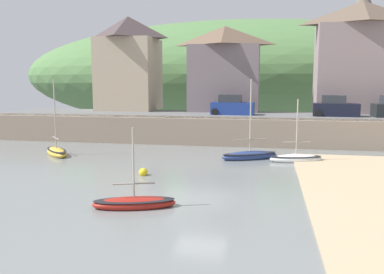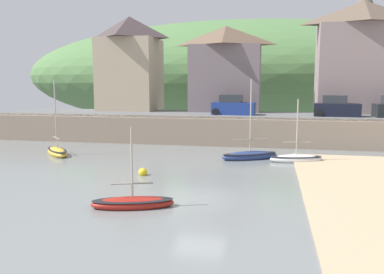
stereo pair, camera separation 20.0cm
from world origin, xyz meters
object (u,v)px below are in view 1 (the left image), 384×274
object	(u,v)px
parked_car_by_wall	(335,108)
waterfront_building_right	(360,57)
waterfront_building_centre	(225,68)
dinghy_open_wooden	(57,152)
waterfront_building_left	(129,63)
mooring_buoy	(143,172)
church_with_spire	(361,45)
sailboat_far_left	(250,155)
sailboat_tall_mast	(134,203)
parked_car_near_slipway	(232,106)
sailboat_nearest_shore	(296,158)

from	to	relation	value
parked_car_by_wall	waterfront_building_right	bearing A→B (deg)	61.97
waterfront_building_centre	dinghy_open_wooden	world-z (taller)	waterfront_building_centre
waterfront_building_left	dinghy_open_wooden	bearing A→B (deg)	-91.95
waterfront_building_centre	mooring_buoy	world-z (taller)	waterfront_building_centre
church_with_spire	parked_car_by_wall	size ratio (longest dim) A/B	3.29
waterfront_building_left	sailboat_far_left	distance (m)	21.64
waterfront_building_centre	mooring_buoy	bearing A→B (deg)	-97.23
sailboat_tall_mast	parked_car_by_wall	distance (m)	25.78
sailboat_far_left	sailboat_tall_mast	bearing A→B (deg)	-137.94
sailboat_tall_mast	parked_car_near_slipway	distance (m)	22.93
church_with_spire	sailboat_nearest_shore	distance (m)	22.44
church_with_spire	parked_car_near_slipway	size ratio (longest dim) A/B	3.30
sailboat_nearest_shore	waterfront_building_centre	bearing A→B (deg)	100.42
waterfront_building_centre	church_with_spire	bearing A→B (deg)	15.38
dinghy_open_wooden	sailboat_nearest_shore	size ratio (longest dim) A/B	1.31
mooring_buoy	waterfront_building_left	bearing A→B (deg)	111.13
waterfront_building_right	sailboat_tall_mast	world-z (taller)	waterfront_building_right
church_with_spire	sailboat_nearest_shore	xyz separation A→B (m)	(-7.77, -18.88, -9.31)
waterfront_building_left	waterfront_building_centre	xyz separation A→B (m)	(10.74, 0.00, -0.65)
waterfront_building_right	sailboat_nearest_shore	bearing A→B (deg)	-115.04
dinghy_open_wooden	parked_car_by_wall	world-z (taller)	dinghy_open_wooden
sailboat_tall_mast	waterfront_building_right	bearing A→B (deg)	44.15
waterfront_building_left	sailboat_nearest_shore	xyz separation A→B (m)	(17.51, -14.88, -7.40)
sailboat_nearest_shore	waterfront_building_left	bearing A→B (deg)	125.60
sailboat_nearest_shore	sailboat_far_left	distance (m)	3.30
waterfront_building_centre	waterfront_building_right	xyz separation A→B (m)	(13.72, 0.00, 1.07)
church_with_spire	sailboat_nearest_shore	size ratio (longest dim) A/B	3.02
waterfront_building_left	sailboat_far_left	xyz separation A→B (m)	(14.22, -14.54, -7.37)
parked_car_near_slipway	mooring_buoy	size ratio (longest dim) A/B	7.64
dinghy_open_wooden	sailboat_tall_mast	xyz separation A→B (m)	(10.11, -11.46, -0.05)
waterfront_building_centre	dinghy_open_wooden	size ratio (longest dim) A/B	1.50
waterfront_building_centre	parked_car_near_slipway	size ratio (longest dim) A/B	2.14
waterfront_building_right	sailboat_far_left	xyz separation A→B (m)	(-10.23, -14.54, -7.78)
sailboat_nearest_shore	dinghy_open_wooden	bearing A→B (deg)	168.41
waterfront_building_centre	church_with_spire	distance (m)	15.29
sailboat_tall_mast	parked_car_by_wall	size ratio (longest dim) A/B	0.94
dinghy_open_wooden	waterfront_building_right	bearing A→B (deg)	79.64
waterfront_building_left	dinghy_open_wooden	world-z (taller)	waterfront_building_left
sailboat_tall_mast	waterfront_building_centre	bearing A→B (deg)	70.46
parked_car_near_slipway	mooring_buoy	xyz separation A→B (m)	(-3.92, -16.42, -3.04)
waterfront_building_left	parked_car_near_slipway	xyz separation A→B (m)	(12.00, -4.50, -4.43)
church_with_spire	sailboat_tall_mast	world-z (taller)	church_with_spire
sailboat_nearest_shore	parked_car_by_wall	distance (m)	11.55
sailboat_nearest_shore	sailboat_tall_mast	xyz separation A→B (m)	(-7.92, -12.23, -0.02)
church_with_spire	mooring_buoy	world-z (taller)	church_with_spire
sailboat_far_left	dinghy_open_wooden	bearing A→B (deg)	156.63
waterfront_building_centre	sailboat_tall_mast	xyz separation A→B (m)	(-1.16, -27.11, -6.77)
waterfront_building_centre	church_with_spire	size ratio (longest dim) A/B	0.65
sailboat_nearest_shore	mooring_buoy	distance (m)	11.19
sailboat_far_left	sailboat_tall_mast	world-z (taller)	sailboat_far_left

